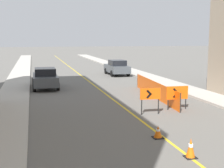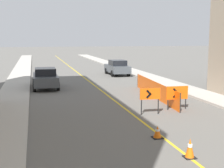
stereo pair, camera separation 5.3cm
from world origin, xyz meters
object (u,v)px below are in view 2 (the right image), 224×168
(arrow_barricade_primary, at_px, (150,95))
(parked_car_curb_near, at_px, (45,78))
(arrow_barricade_secondary, at_px, (177,93))
(parked_car_curb_mid, at_px, (117,67))
(traffic_cone_fourth, at_px, (190,148))
(traffic_cone_fifth, at_px, (157,132))

(arrow_barricade_primary, xyz_separation_m, parked_car_curb_near, (-4.81, 9.86, -0.19))
(arrow_barricade_secondary, xyz_separation_m, parked_car_curb_near, (-6.64, 9.14, -0.08))
(arrow_barricade_primary, relative_size, parked_car_curb_near, 0.31)
(parked_car_curb_mid, bearing_deg, arrow_barricade_primary, -100.08)
(arrow_barricade_secondary, xyz_separation_m, parked_car_curb_mid, (1.04, 16.30, -0.08))
(traffic_cone_fourth, height_order, arrow_barricade_primary, arrow_barricade_primary)
(arrow_barricade_primary, bearing_deg, arrow_barricade_secondary, 24.20)
(traffic_cone_fifth, relative_size, parked_car_curb_mid, 0.11)
(traffic_cone_fifth, relative_size, arrow_barricade_primary, 0.37)
(parked_car_curb_near, bearing_deg, arrow_barricade_primary, -64.28)
(arrow_barricade_secondary, distance_m, parked_car_curb_mid, 16.33)
(traffic_cone_fourth, bearing_deg, parked_car_curb_mid, 80.73)
(traffic_cone_fourth, height_order, arrow_barricade_secondary, arrow_barricade_secondary)
(arrow_barricade_primary, bearing_deg, traffic_cone_fifth, -103.68)
(arrow_barricade_primary, bearing_deg, parked_car_curb_near, 118.87)
(traffic_cone_fifth, distance_m, parked_car_curb_mid, 21.04)
(traffic_cone_fifth, bearing_deg, arrow_barricade_secondary, 56.18)
(traffic_cone_fourth, distance_m, parked_car_curb_mid, 23.11)
(traffic_cone_fifth, height_order, arrow_barricade_secondary, arrow_barricade_secondary)
(arrow_barricade_primary, bearing_deg, parked_car_curb_mid, 83.28)
(traffic_cone_fourth, xyz_separation_m, parked_car_curb_mid, (3.72, 22.80, 0.48))
(parked_car_curb_near, relative_size, parked_car_curb_mid, 1.00)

